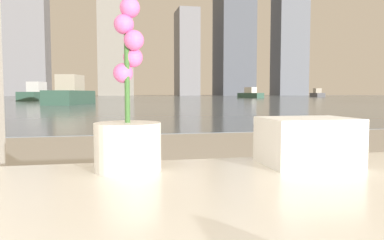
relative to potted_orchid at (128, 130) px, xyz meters
The scene contains 12 objects.
potted_orchid is the anchor object (origin of this frame).
towel_stack 0.45m from the potted_orchid, ahead, with size 0.23×0.17×0.12m.
harbor_water 60.98m from the potted_orchid, 89.51° to the left, with size 180.00×110.00×0.01m.
harbor_boat_0 59.27m from the potted_orchid, 68.94° to the left, with size 3.17×4.76×1.69m.
harbor_boat_1 78.04m from the potted_orchid, 59.27° to the left, with size 2.42×4.80×1.72m.
harbor_boat_4 25.81m from the potted_orchid, 96.36° to the left, with size 3.07×5.58×1.99m.
harbor_boat_5 39.61m from the potted_orchid, 100.87° to the left, with size 2.95×5.30×1.88m.
skyline_tower_1 121.29m from the potted_orchid, 101.71° to the left, with size 11.30×10.63×43.33m.
skyline_tower_2 118.90m from the potted_orchid, 89.59° to the left, with size 10.40×10.77×43.96m.
skyline_tower_3 119.92m from the potted_orchid, 78.82° to the left, with size 6.49×10.80×26.95m.
skyline_tower_4 126.90m from the potted_orchid, 71.66° to the left, with size 10.85×13.17×61.99m.
skyline_tower_5 134.26m from the potted_orchid, 63.44° to the left, with size 10.27×8.46×62.18m.
Camera 1 is at (-0.55, 0.14, 0.76)m, focal length 35.00 mm.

